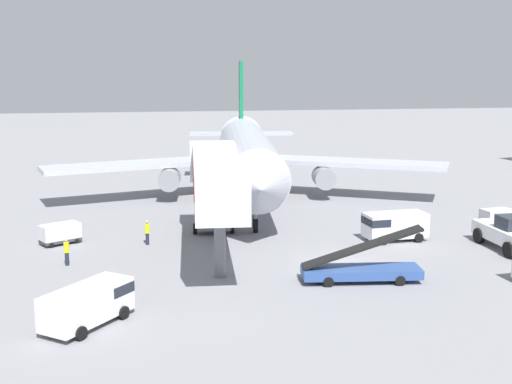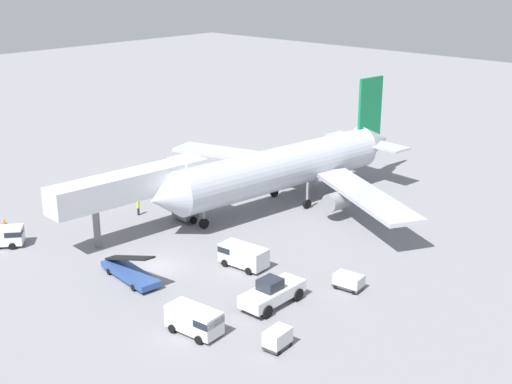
% 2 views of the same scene
% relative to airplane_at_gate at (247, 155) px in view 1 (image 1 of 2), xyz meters
% --- Properties ---
extents(ground_plane, '(300.00, 300.00, 0.00)m').
position_rel_airplane_at_gate_xyz_m(ground_plane, '(2.69, -21.60, -4.47)').
color(ground_plane, gray).
extents(airplane_at_gate, '(38.68, 36.78, 13.22)m').
position_rel_airplane_at_gate_xyz_m(airplane_at_gate, '(0.00, 0.00, 0.00)').
color(airplane_at_gate, '#B7BCC6').
rests_on(airplane_at_gate, ground).
extents(jet_bridge, '(4.51, 17.70, 6.97)m').
position_rel_airplane_at_gate_xyz_m(jet_bridge, '(-4.96, -17.45, 0.70)').
color(jet_bridge, silver).
rests_on(jet_bridge, ground).
extents(pushback_tug, '(2.69, 6.13, 2.45)m').
position_rel_airplane_at_gate_xyz_m(pushback_tug, '(15.31, -19.93, -3.34)').
color(pushback_tug, white).
rests_on(pushback_tug, ground).
extents(belt_loader_truck, '(7.26, 2.80, 3.32)m').
position_rel_airplane_at_gate_xyz_m(belt_loader_truck, '(2.87, -24.95, -3.70)').
color(belt_loader_truck, '#2D4C8E').
rests_on(belt_loader_truck, ground).
extents(service_van_near_left, '(4.61, 5.07, 1.98)m').
position_rel_airplane_at_gate_xyz_m(service_van_near_left, '(-12.66, -29.20, -3.33)').
color(service_van_near_left, white).
rests_on(service_van_near_left, ground).
extents(service_van_near_right, '(4.72, 2.60, 2.04)m').
position_rel_airplane_at_gate_xyz_m(service_van_near_right, '(8.28, -16.16, -3.30)').
color(service_van_near_right, silver).
rests_on(service_van_near_right, ground).
extents(baggage_cart_near_center, '(2.62, 1.76, 1.36)m').
position_rel_airplane_at_gate_xyz_m(baggage_cart_near_center, '(18.22, -13.23, -3.71)').
color(baggage_cart_near_center, '#38383D').
rests_on(baggage_cart_near_center, ground).
extents(baggage_cart_mid_right, '(3.05, 2.54, 1.48)m').
position_rel_airplane_at_gate_xyz_m(baggage_cart_mid_right, '(-15.81, -13.00, -3.65)').
color(baggage_cart_mid_right, '#38383D').
rests_on(baggage_cart_mid_right, ground).
extents(ground_crew_worker_foreground, '(0.47, 0.47, 1.80)m').
position_rel_airplane_at_gate_xyz_m(ground_crew_worker_foreground, '(-14.80, -18.59, -3.52)').
color(ground_crew_worker_foreground, '#1E2333').
rests_on(ground_crew_worker_foreground, ground).
extents(ground_crew_worker_midground, '(0.42, 0.42, 1.79)m').
position_rel_airplane_at_gate_xyz_m(ground_crew_worker_midground, '(-9.61, -14.29, -3.52)').
color(ground_crew_worker_midground, '#1E2333').
rests_on(ground_crew_worker_midground, ground).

